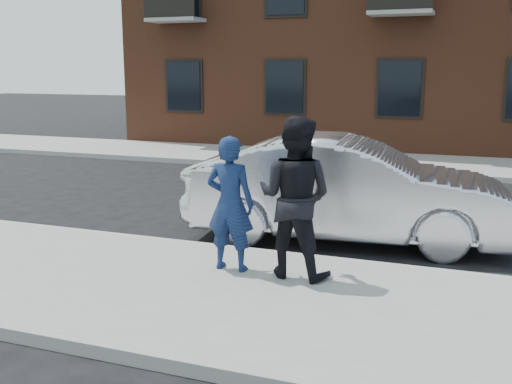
% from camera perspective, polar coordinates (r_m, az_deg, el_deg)
% --- Properties ---
extents(ground, '(100.00, 100.00, 0.00)m').
position_cam_1_polar(ground, '(7.56, -0.81, -10.15)').
color(ground, black).
rests_on(ground, ground).
extents(near_sidewalk, '(50.00, 3.50, 0.15)m').
position_cam_1_polar(near_sidewalk, '(7.32, -1.53, -10.29)').
color(near_sidewalk, gray).
rests_on(near_sidewalk, ground).
extents(near_curb, '(50.00, 0.10, 0.15)m').
position_cam_1_polar(near_curb, '(8.91, 2.84, -6.22)').
color(near_curb, '#999691').
rests_on(near_curb, ground).
extents(far_sidewalk, '(50.00, 3.50, 0.15)m').
position_cam_1_polar(far_sidewalk, '(18.18, 12.20, 2.74)').
color(far_sidewalk, gray).
rests_on(far_sidewalk, ground).
extents(far_curb, '(50.00, 0.10, 0.15)m').
position_cam_1_polar(far_curb, '(16.42, 11.27, 1.84)').
color(far_curb, '#999691').
rests_on(far_curb, ground).
extents(silver_sedan, '(5.38, 2.33, 1.72)m').
position_cam_1_polar(silver_sedan, '(9.93, 8.80, 0.20)').
color(silver_sedan, silver).
rests_on(silver_sedan, ground).
extents(man_hoodie, '(0.66, 0.50, 1.81)m').
position_cam_1_polar(man_hoodie, '(7.93, -2.48, -1.12)').
color(man_hoodie, navy).
rests_on(man_hoodie, near_sidewalk).
extents(man_peacoat, '(1.08, 0.88, 2.08)m').
position_cam_1_polar(man_peacoat, '(7.68, 3.72, -0.52)').
color(man_peacoat, black).
rests_on(man_peacoat, near_sidewalk).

